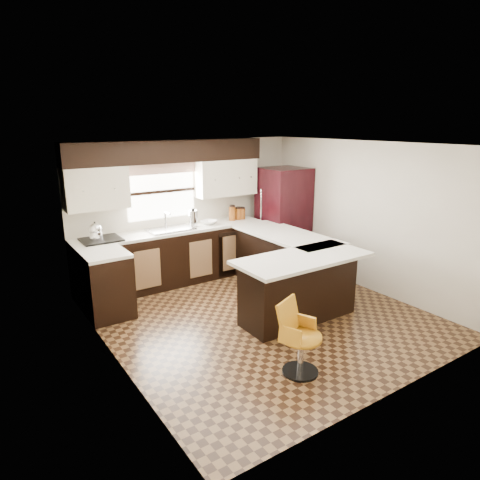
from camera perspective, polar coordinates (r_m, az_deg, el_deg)
floor at (r=6.22m, az=2.87°, el=-10.06°), size 4.40×4.40×0.00m
ceiling at (r=5.62m, az=3.20°, el=12.59°), size 4.40×4.40×0.00m
wall_back at (r=7.64m, az=-6.93°, el=4.18°), size 4.40×0.00×4.40m
wall_front at (r=4.34m, az=20.77°, el=-5.53°), size 4.40×0.00×4.40m
wall_left at (r=4.90m, az=-17.09°, el=-2.85°), size 0.00×4.40×4.40m
wall_right at (r=7.24m, az=16.49°, el=3.02°), size 0.00×4.40×4.40m
base_cab_back at (r=7.37m, az=-8.79°, el=-2.33°), size 3.30×0.60×0.90m
base_cab_left at (r=6.36m, az=-17.34°, el=-5.82°), size 0.60×0.70×0.90m
counter_back at (r=7.24m, az=-8.94°, el=1.23°), size 3.30×0.60×0.04m
counter_left at (r=6.21m, az=-17.69°, el=-1.74°), size 0.60×0.70×0.04m
soffit at (r=7.18m, az=-9.44°, el=11.59°), size 3.40×0.35×0.36m
upper_cab_left at (r=6.81m, az=-18.67°, el=6.56°), size 0.94×0.35×0.64m
upper_cab_right at (r=7.73m, az=-1.92°, el=8.33°), size 1.14×0.35×0.64m
window_pane at (r=7.35m, az=-10.43°, el=6.37°), size 1.20×0.02×0.90m
valance at (r=7.26m, az=-10.45°, el=9.37°), size 1.30×0.06×0.18m
sink at (r=7.20m, az=-9.24°, el=1.44°), size 0.75×0.45×0.03m
dishwasher at (r=7.60m, az=-1.03°, el=-1.76°), size 0.58×0.03×0.78m
cooktop at (r=6.82m, az=-18.03°, el=0.05°), size 0.58×0.50×0.02m
peninsula_long at (r=7.03m, az=5.77°, el=-3.11°), size 0.60×1.95×0.90m
peninsula_return at (r=6.02m, az=7.82°, el=-6.45°), size 1.65×0.60×0.90m
counter_pen_long at (r=6.93m, az=6.20°, el=0.68°), size 0.84×1.95×0.04m
counter_pen_return at (r=5.78m, az=8.43°, el=-2.41°), size 1.89×0.84×0.04m
refrigerator at (r=8.10m, az=5.78°, el=2.95°), size 0.80×0.77×1.87m
bar_chair at (r=4.80m, az=8.20°, el=-12.90°), size 0.58×0.58×0.83m
kettle at (r=6.77m, az=-18.72°, el=1.19°), size 0.20×0.20×0.27m
percolator at (r=7.37m, az=-6.26°, el=2.88°), size 0.15×0.15×0.28m
mixing_bowl at (r=7.54m, az=-4.14°, el=2.38°), size 0.35×0.35×0.07m
canister_large at (r=7.79m, az=-1.05°, el=3.54°), size 0.12×0.12×0.25m
canister_med at (r=7.87m, az=-0.22°, el=3.49°), size 0.12×0.12×0.20m
canister_small at (r=7.91m, az=0.22°, el=3.51°), size 0.13×0.13×0.19m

